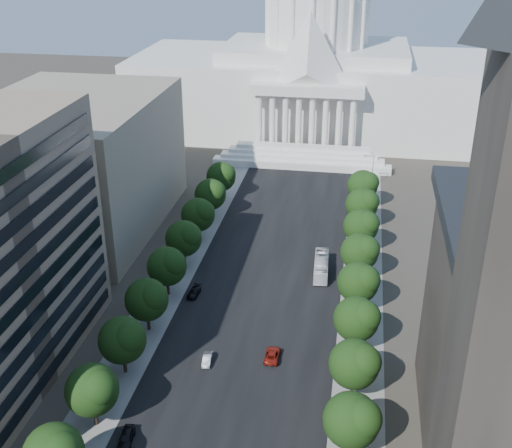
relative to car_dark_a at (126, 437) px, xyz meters
The scene contains 31 objects.
road_asphalt 57.99m from the car_dark_a, 77.53° to the left, with size 30.00×260.00×0.01m, color black.
sidewalk_left 56.99m from the car_dark_a, 96.53° to the left, with size 8.00×260.00×0.02m, color gray.
sidewalk_right 64.81m from the car_dark_a, 60.89° to the left, with size 8.00×260.00×0.02m, color gray.
capitol 153.24m from the car_dark_a, 85.28° to the left, with size 120.00×56.00×73.00m.
office_block_left_far 76.80m from the car_dark_a, 118.04° to the left, with size 38.00×52.00×30.00m, color gray.
tree_l_c 8.02m from the car_dark_a, 154.72° to the left, with size 7.79×7.60×9.97m.
tree_l_d 16.33m from the car_dark_a, 109.60° to the left, with size 7.79×7.60×9.97m.
tree_l_e 27.51m from the car_dark_a, 101.00° to the left, with size 7.79×7.60×9.97m.
tree_l_f 39.18m from the car_dark_a, 97.62° to the left, with size 7.79×7.60×9.97m.
tree_l_g 51.00m from the car_dark_a, 95.82° to the left, with size 7.79×7.60×9.97m.
tree_l_h 62.89m from the car_dark_a, 94.71° to the left, with size 7.79×7.60×9.97m.
tree_l_i 74.82m from the car_dark_a, 93.95° to the left, with size 7.79×7.60×9.97m.
tree_l_j 86.76m from the car_dark_a, 93.40° to the left, with size 7.79×7.60×9.97m.
tree_r_c 31.47m from the car_dark_a, ahead, with size 7.79×7.60×9.97m.
tree_r_d 34.53m from the car_dark_a, 25.05° to the left, with size 7.79×7.60×9.97m.
tree_r_e 41.02m from the car_dark_a, 40.57° to the left, with size 7.79×7.60×9.97m.
tree_r_f 49.61m from the car_dark_a, 51.23° to the left, with size 7.79×7.60×9.97m.
tree_r_g 59.39m from the car_dark_a, 58.53° to the left, with size 7.79×7.60×9.97m.
tree_r_h 69.87m from the car_dark_a, 63.69° to the left, with size 7.79×7.60×9.97m.
tree_r_i 80.77m from the car_dark_a, 67.48° to the left, with size 7.79×7.60×9.97m.
tree_r_j 91.95m from the car_dark_a, 70.35° to the left, with size 7.79×7.60×9.97m.
streetlight_b 32.86m from the car_dark_a, ahead, with size 2.61×0.44×9.00m.
streetlight_c 42.25m from the car_dark_a, 39.38° to the left, with size 2.61×0.44×9.00m.
streetlight_d 61.17m from the car_dark_a, 57.86° to the left, with size 2.61×0.44×9.00m.
streetlight_e 83.35m from the car_dark_a, 67.06° to the left, with size 2.61×0.44×9.00m.
streetlight_f 106.79m from the car_dark_a, 72.30° to the left, with size 2.61×0.44×9.00m.
car_dark_a is the anchor object (origin of this frame).
car_silver 20.33m from the car_dark_a, 70.06° to the left, with size 1.37×3.92×1.29m, color #B5B8BE.
car_red 27.94m from the car_dark_a, 51.79° to the left, with size 2.36×5.12×1.42m, color maroon.
car_dark_b 39.07m from the car_dark_a, 90.73° to the left, with size 1.85×4.56×1.32m, color black.
city_bus 56.73m from the car_dark_a, 66.01° to the left, with size 2.77×11.84×3.30m, color white.
Camera 1 is at (16.48, -30.26, 65.55)m, focal length 45.00 mm.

